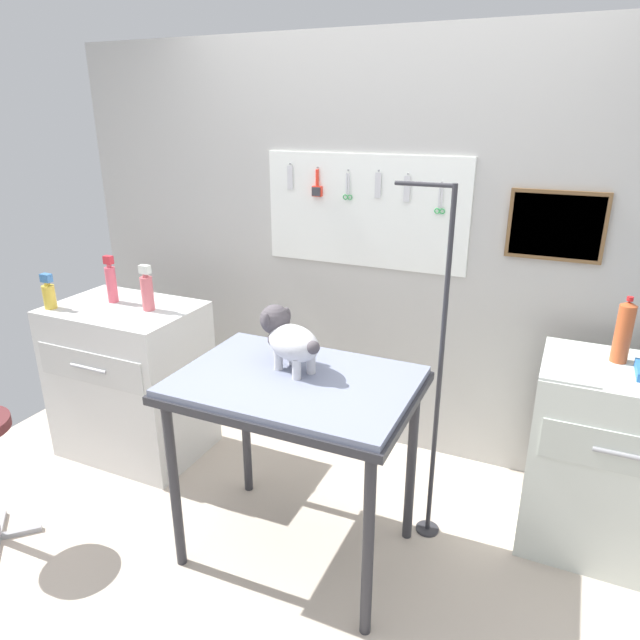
{
  "coord_description": "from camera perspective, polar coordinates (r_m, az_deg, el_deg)",
  "views": [
    {
      "loc": [
        0.91,
        -1.67,
        1.91
      ],
      "look_at": [
        0.03,
        0.28,
        1.11
      ],
      "focal_mm": 31.82,
      "sensor_mm": 36.0,
      "label": 1
    }
  ],
  "objects": [
    {
      "name": "soda_bottle",
      "position": [
        2.73,
        28.22,
        -1.04
      ],
      "size": [
        0.07,
        0.07,
        0.29
      ],
      "color": "#B64E27",
      "rests_on": "cabinet_right"
    },
    {
      "name": "dog",
      "position": [
        2.37,
        -3.22,
        -1.79
      ],
      "size": [
        0.35,
        0.26,
        0.26
      ],
      "color": "silver",
      "rests_on": "grooming_table"
    },
    {
      "name": "grooming_arm",
      "position": [
        2.55,
        11.65,
        -6.66
      ],
      "size": [
        0.3,
        0.11,
        1.65
      ],
      "color": "#2D2D33",
      "rests_on": "ground"
    },
    {
      "name": "ground",
      "position": [
        2.71,
        -3.33,
        -25.11
      ],
      "size": [
        4.4,
        4.0,
        0.04
      ],
      "primitive_type": "cube",
      "color": "beige"
    },
    {
      "name": "grooming_table",
      "position": [
        2.38,
        -2.51,
        -7.74
      ],
      "size": [
        0.99,
        0.7,
        0.88
      ],
      "color": "#2D2D33",
      "rests_on": "ground"
    },
    {
      "name": "rear_wall_panel",
      "position": [
        3.18,
        7.05,
        6.48
      ],
      "size": [
        4.0,
        0.11,
        2.3
      ],
      "color": "#AFAEAA",
      "rests_on": "ground"
    },
    {
      "name": "shampoo_bottle",
      "position": [
        3.37,
        -20.26,
        3.61
      ],
      "size": [
        0.06,
        0.06,
        0.26
      ],
      "color": "#DF5566",
      "rests_on": "counter_left"
    },
    {
      "name": "counter_left",
      "position": [
        3.46,
        -18.43,
        -5.73
      ],
      "size": [
        0.8,
        0.58,
        0.9
      ],
      "color": "silver",
      "rests_on": "ground"
    },
    {
      "name": "spray_bottle_tall",
      "position": [
        3.4,
        -25.61,
        2.39
      ],
      "size": [
        0.07,
        0.07,
        0.19
      ],
      "color": "gold",
      "rests_on": "counter_left"
    },
    {
      "name": "pump_bottle_white",
      "position": [
        3.17,
        -16.99,
        2.83
      ],
      "size": [
        0.06,
        0.06,
        0.25
      ],
      "color": "#D4636B",
      "rests_on": "counter_left"
    },
    {
      "name": "cabinet_right",
      "position": [
        2.91,
        27.17,
        -12.44
      ],
      "size": [
        0.68,
        0.54,
        0.89
      ],
      "color": "silver",
      "rests_on": "ground"
    }
  ]
}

